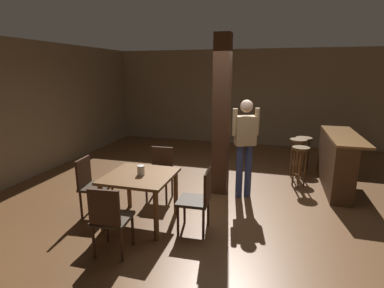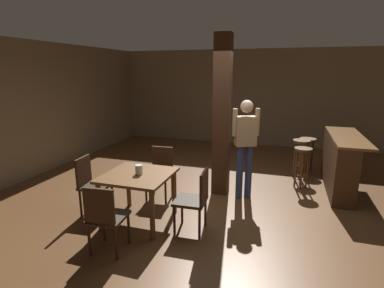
{
  "view_description": "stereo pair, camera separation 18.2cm",
  "coord_description": "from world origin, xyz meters",
  "px_view_note": "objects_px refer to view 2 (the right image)",
  "views": [
    {
      "loc": [
        0.89,
        -4.64,
        2.19
      ],
      "look_at": [
        -0.46,
        0.18,
        0.96
      ],
      "focal_mm": 28.0,
      "sensor_mm": 36.0,
      "label": 1
    },
    {
      "loc": [
        1.07,
        -4.59,
        2.19
      ],
      "look_at": [
        -0.46,
        0.18,
        0.96
      ],
      "focal_mm": 28.0,
      "sensor_mm": 36.0,
      "label": 2
    }
  ],
  "objects_px": {
    "chair_south": "(105,216)",
    "bar_stool_mid": "(301,150)",
    "chair_west": "(91,182)",
    "standing_person": "(245,142)",
    "bar_stool_far": "(307,146)",
    "napkin_cup": "(139,170)",
    "chair_north": "(161,170)",
    "dining_table": "(138,182)",
    "chair_east": "(196,198)",
    "bar_stool_near": "(302,159)",
    "bar_counter": "(339,162)"
  },
  "relations": [
    {
      "from": "chair_west",
      "to": "chair_east",
      "type": "bearing_deg",
      "value": -2.3
    },
    {
      "from": "chair_north",
      "to": "standing_person",
      "type": "bearing_deg",
      "value": 17.97
    },
    {
      "from": "dining_table",
      "to": "napkin_cup",
      "type": "bearing_deg",
      "value": -15.89
    },
    {
      "from": "standing_person",
      "to": "bar_stool_mid",
      "type": "distance_m",
      "value": 1.75
    },
    {
      "from": "bar_stool_mid",
      "to": "bar_stool_near",
      "type": "bearing_deg",
      "value": -88.94
    },
    {
      "from": "standing_person",
      "to": "bar_counter",
      "type": "bearing_deg",
      "value": 30.17
    },
    {
      "from": "chair_west",
      "to": "bar_counter",
      "type": "height_order",
      "value": "bar_counter"
    },
    {
      "from": "chair_east",
      "to": "chair_south",
      "type": "height_order",
      "value": "same"
    },
    {
      "from": "dining_table",
      "to": "bar_stool_mid",
      "type": "height_order",
      "value": "bar_stool_mid"
    },
    {
      "from": "chair_north",
      "to": "dining_table",
      "type": "bearing_deg",
      "value": -87.71
    },
    {
      "from": "chair_north",
      "to": "bar_counter",
      "type": "xyz_separation_m",
      "value": [
        3.01,
        1.39,
        0.02
      ]
    },
    {
      "from": "chair_west",
      "to": "bar_stool_near",
      "type": "height_order",
      "value": "chair_west"
    },
    {
      "from": "chair_south",
      "to": "bar_stool_mid",
      "type": "relative_size",
      "value": 1.11
    },
    {
      "from": "chair_north",
      "to": "bar_stool_mid",
      "type": "bearing_deg",
      "value": 38.07
    },
    {
      "from": "chair_south",
      "to": "napkin_cup",
      "type": "distance_m",
      "value": 0.91
    },
    {
      "from": "chair_south",
      "to": "bar_counter",
      "type": "bearing_deg",
      "value": 46.58
    },
    {
      "from": "chair_east",
      "to": "bar_stool_near",
      "type": "distance_m",
      "value": 2.6
    },
    {
      "from": "dining_table",
      "to": "chair_east",
      "type": "distance_m",
      "value": 0.89
    },
    {
      "from": "napkin_cup",
      "to": "bar_stool_mid",
      "type": "distance_m",
      "value": 3.57
    },
    {
      "from": "chair_west",
      "to": "standing_person",
      "type": "bearing_deg",
      "value": 30.65
    },
    {
      "from": "napkin_cup",
      "to": "standing_person",
      "type": "xyz_separation_m",
      "value": [
        1.32,
        1.34,
        0.19
      ]
    },
    {
      "from": "dining_table",
      "to": "bar_stool_far",
      "type": "relative_size",
      "value": 1.28
    },
    {
      "from": "dining_table",
      "to": "bar_stool_mid",
      "type": "relative_size",
      "value": 1.18
    },
    {
      "from": "chair_south",
      "to": "dining_table",
      "type": "bearing_deg",
      "value": 90.33
    },
    {
      "from": "dining_table",
      "to": "chair_south",
      "type": "distance_m",
      "value": 0.87
    },
    {
      "from": "bar_stool_mid",
      "to": "bar_counter",
      "type": "bearing_deg",
      "value": -34.42
    },
    {
      "from": "chair_north",
      "to": "bar_counter",
      "type": "distance_m",
      "value": 3.32
    },
    {
      "from": "chair_east",
      "to": "bar_stool_far",
      "type": "height_order",
      "value": "chair_east"
    },
    {
      "from": "chair_north",
      "to": "bar_stool_near",
      "type": "xyz_separation_m",
      "value": [
        2.36,
        1.25,
        0.07
      ]
    },
    {
      "from": "dining_table",
      "to": "chair_east",
      "type": "bearing_deg",
      "value": -2.33
    },
    {
      "from": "chair_north",
      "to": "bar_stool_mid",
      "type": "xyz_separation_m",
      "value": [
        2.35,
        1.84,
        0.09
      ]
    },
    {
      "from": "napkin_cup",
      "to": "bar_stool_far",
      "type": "xyz_separation_m",
      "value": [
        2.45,
        3.24,
        -0.25
      ]
    },
    {
      "from": "chair_west",
      "to": "standing_person",
      "type": "distance_m",
      "value": 2.59
    },
    {
      "from": "chair_south",
      "to": "napkin_cup",
      "type": "relative_size",
      "value": 6.45
    },
    {
      "from": "dining_table",
      "to": "napkin_cup",
      "type": "relative_size",
      "value": 6.84
    },
    {
      "from": "dining_table",
      "to": "bar_stool_far",
      "type": "xyz_separation_m",
      "value": [
        2.47,
        3.23,
        -0.06
      ]
    },
    {
      "from": "standing_person",
      "to": "bar_stool_mid",
      "type": "xyz_separation_m",
      "value": [
        0.97,
        1.39,
        -0.4
      ]
    },
    {
      "from": "chair_north",
      "to": "bar_stool_far",
      "type": "relative_size",
      "value": 1.21
    },
    {
      "from": "chair_south",
      "to": "chair_east",
      "type": "bearing_deg",
      "value": 43.24
    },
    {
      "from": "chair_south",
      "to": "bar_stool_near",
      "type": "xyz_separation_m",
      "value": [
        2.32,
        2.99,
        0.07
      ]
    },
    {
      "from": "bar_counter",
      "to": "chair_south",
      "type": "bearing_deg",
      "value": -133.42
    },
    {
      "from": "chair_south",
      "to": "bar_stool_far",
      "type": "relative_size",
      "value": 1.21
    },
    {
      "from": "chair_north",
      "to": "bar_stool_mid",
      "type": "height_order",
      "value": "chair_north"
    },
    {
      "from": "bar_stool_near",
      "to": "bar_stool_mid",
      "type": "bearing_deg",
      "value": 91.06
    },
    {
      "from": "chair_north",
      "to": "bar_stool_near",
      "type": "height_order",
      "value": "chair_north"
    },
    {
      "from": "standing_person",
      "to": "bar_stool_far",
      "type": "relative_size",
      "value": 2.33
    },
    {
      "from": "chair_south",
      "to": "napkin_cup",
      "type": "xyz_separation_m",
      "value": [
        0.02,
        0.86,
        0.3
      ]
    },
    {
      "from": "dining_table",
      "to": "chair_north",
      "type": "height_order",
      "value": "chair_north"
    },
    {
      "from": "chair_north",
      "to": "napkin_cup",
      "type": "height_order",
      "value": "chair_north"
    },
    {
      "from": "chair_north",
      "to": "chair_east",
      "type": "distance_m",
      "value": 1.3
    }
  ]
}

